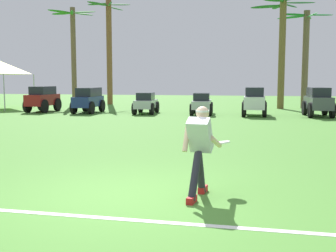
% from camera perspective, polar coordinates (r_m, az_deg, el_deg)
% --- Properties ---
extents(ground_plane, '(80.00, 80.00, 0.00)m').
position_cam_1_polar(ground_plane, '(6.63, -6.09, -9.58)').
color(ground_plane, '#4A8632').
extents(field_line_paint, '(26.16, 0.91, 0.01)m').
position_cam_1_polar(field_line_paint, '(5.74, -8.98, -12.15)').
color(field_line_paint, white).
rests_on(field_line_paint, ground_plane).
extents(frisbee_thrower, '(0.58, 1.09, 1.40)m').
position_cam_1_polar(frisbee_thrower, '(6.53, 4.33, -2.70)').
color(frisbee_thrower, '#23232D').
rests_on(frisbee_thrower, ground_plane).
extents(frisbee_in_flight, '(0.33, 0.33, 0.07)m').
position_cam_1_polar(frisbee_in_flight, '(7.11, 7.30, -2.24)').
color(frisbee_in_flight, white).
extents(parked_car_slot_a, '(1.19, 2.36, 1.40)m').
position_cam_1_polar(parked_car_slot_a, '(24.33, -16.61, 3.61)').
color(parked_car_slot_a, maroon).
rests_on(parked_car_slot_a, ground_plane).
extents(parked_car_slot_b, '(1.16, 2.41, 1.34)m').
position_cam_1_polar(parked_car_slot_b, '(23.04, -10.73, 3.58)').
color(parked_car_slot_b, navy).
rests_on(parked_car_slot_b, ground_plane).
extents(parked_car_slot_c, '(1.17, 2.24, 1.10)m').
position_cam_1_polar(parked_car_slot_c, '(22.08, -3.02, 3.15)').
color(parked_car_slot_c, '#B7BABF').
rests_on(parked_car_slot_c, ground_plane).
extents(parked_car_slot_d, '(1.18, 2.24, 1.10)m').
position_cam_1_polar(parked_car_slot_d, '(21.58, 4.59, 3.06)').
color(parked_car_slot_d, '#B7BABF').
rests_on(parked_car_slot_d, ground_plane).
extents(parked_car_slot_e, '(1.21, 2.37, 1.40)m').
position_cam_1_polar(parked_car_slot_e, '(21.25, 11.63, 3.38)').
color(parked_car_slot_e, silver).
rests_on(parked_car_slot_e, ground_plane).
extents(parked_car_slot_f, '(1.27, 2.39, 1.40)m').
position_cam_1_polar(parked_car_slot_f, '(21.61, 19.67, 3.19)').
color(parked_car_slot_f, '#474C51').
rests_on(parked_car_slot_f, ground_plane).
extents(palm_tree_far_left, '(3.39, 3.53, 6.73)m').
position_cam_1_polar(palm_tree_far_left, '(30.61, -12.70, 10.30)').
color(palm_tree_far_left, brown).
rests_on(palm_tree_far_left, ground_plane).
extents(palm_tree_left_of_centre, '(3.23, 3.59, 7.32)m').
position_cam_1_polar(palm_tree_left_of_centre, '(30.60, -7.98, 10.74)').
color(palm_tree_left_of_centre, brown).
rests_on(palm_tree_left_of_centre, ground_plane).
extents(palm_tree_right_of_centre, '(3.84, 3.21, 6.72)m').
position_cam_1_polar(palm_tree_right_of_centre, '(26.66, 15.20, 10.64)').
color(palm_tree_right_of_centre, brown).
rests_on(palm_tree_right_of_centre, ground_plane).
extents(palm_tree_far_right, '(3.35, 3.71, 5.93)m').
position_cam_1_polar(palm_tree_far_right, '(27.45, 18.09, 9.44)').
color(palm_tree_far_right, brown).
rests_on(palm_tree_far_right, ground_plane).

